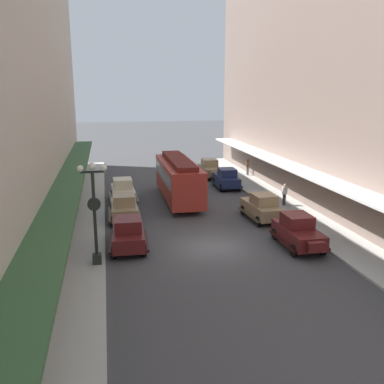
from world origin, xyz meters
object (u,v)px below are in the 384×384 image
object	(u,v)px
parked_car_1	(124,207)
parked_car_3	(298,231)
pedestrian_1	(248,167)
parked_car_6	(226,178)
fire_hydrant	(268,198)
lamp_post_with_clock	(94,209)
parked_car_2	(262,206)
parked_car_5	(210,168)
parked_car_0	(128,232)
pedestrian_0	(284,194)
parked_car_4	(123,190)
streetcar	(179,178)

from	to	relation	value
parked_car_1	parked_car_3	distance (m)	11.78
pedestrian_1	parked_car_6	bearing A→B (deg)	-127.62
fire_hydrant	pedestrian_1	bearing A→B (deg)	79.02
lamp_post_with_clock	fire_hydrant	xyz separation A→B (m)	(12.75, 9.32, -2.42)
parked_car_2	parked_car_6	distance (m)	9.77
parked_car_5	fire_hydrant	bearing A→B (deg)	-81.11
parked_car_0	pedestrian_0	size ratio (longest dim) A/B	2.63
parked_car_5	parked_car_2	bearing A→B (deg)	-90.02
parked_car_1	pedestrian_0	world-z (taller)	parked_car_1
parked_car_5	pedestrian_0	xyz separation A→B (m)	(2.84, -12.06, 0.05)
parked_car_3	pedestrian_0	world-z (taller)	parked_car_3
parked_car_4	parked_car_6	world-z (taller)	same
fire_hydrant	pedestrian_0	size ratio (longest dim) A/B	0.50
parked_car_4	pedestrian_1	size ratio (longest dim) A/B	2.62
parked_car_3	streetcar	world-z (taller)	streetcar
parked_car_1	parked_car_4	xyz separation A→B (m)	(0.15, 4.93, 0.00)
parked_car_4	parked_car_5	xyz separation A→B (m)	(9.10, 8.09, 0.00)
streetcar	pedestrian_0	world-z (taller)	streetcar
parked_car_3	lamp_post_with_clock	xyz separation A→B (m)	(-11.12, -0.55, 2.04)
parked_car_4	pedestrian_0	world-z (taller)	parked_car_4
parked_car_3	parked_car_5	bearing A→B (deg)	90.41
parked_car_2	pedestrian_0	xyz separation A→B (m)	(2.84, 2.78, 0.05)
parked_car_6	parked_car_3	bearing A→B (deg)	-90.55
parked_car_6	fire_hydrant	distance (m)	6.46
parked_car_5	lamp_post_with_clock	bearing A→B (deg)	-117.96
parked_car_0	fire_hydrant	size ratio (longest dim) A/B	5.26
streetcar	fire_hydrant	bearing A→B (deg)	-22.65
parked_car_0	fire_hydrant	distance (m)	13.17
lamp_post_with_clock	pedestrian_0	size ratio (longest dim) A/B	3.15
parked_car_1	fire_hydrant	bearing A→B (deg)	8.62
parked_car_1	lamp_post_with_clock	size ratio (longest dim) A/B	0.83
parked_car_4	streetcar	world-z (taller)	streetcar
parked_car_2	lamp_post_with_clock	distance (m)	12.59
parked_car_6	streetcar	xyz separation A→B (m)	(-5.01, -3.57, 0.96)
parked_car_0	streetcar	size ratio (longest dim) A/B	0.45
parked_car_5	parked_car_6	world-z (taller)	same
parked_car_3	fire_hydrant	bearing A→B (deg)	79.46
parked_car_0	lamp_post_with_clock	bearing A→B (deg)	-128.06
parked_car_3	parked_car_5	xyz separation A→B (m)	(-0.14, 20.12, 0.00)
parked_car_0	parked_car_6	xyz separation A→B (m)	(9.56, 13.43, 0.00)
parked_car_1	parked_car_4	bearing A→B (deg)	88.29
streetcar	fire_hydrant	distance (m)	7.17
lamp_post_with_clock	pedestrian_0	world-z (taller)	lamp_post_with_clock
parked_car_6	pedestrian_0	bearing A→B (deg)	-69.94
parked_car_4	streetcar	xyz separation A→B (m)	(4.38, -0.55, 0.96)
parked_car_2	streetcar	size ratio (longest dim) A/B	0.45
parked_car_1	pedestrian_1	xyz separation A→B (m)	(13.15, 12.64, 0.05)
parked_car_2	pedestrian_0	distance (m)	3.98
parked_car_3	pedestrian_0	xyz separation A→B (m)	(2.70, 8.07, 0.05)
parked_car_1	streetcar	bearing A→B (deg)	44.05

